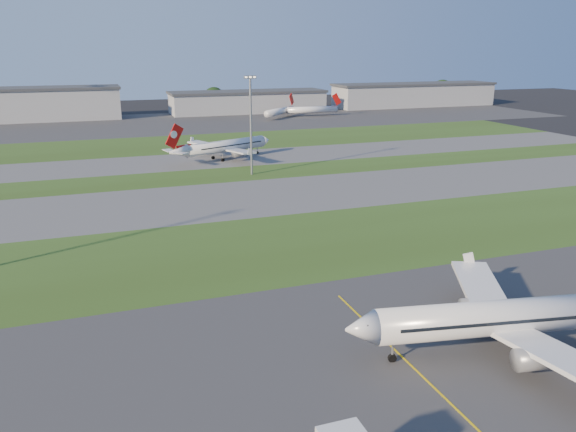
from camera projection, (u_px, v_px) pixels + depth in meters
name	position (u px, v px, depth m)	size (l,w,h in m)	color
grass_strip_a	(258.00, 248.00, 94.79)	(300.00, 34.00, 0.01)	#2F4517
taxiway_a	(215.00, 200.00, 124.60)	(300.00, 32.00, 0.01)	#515154
grass_strip_b	(195.00, 177.00, 147.17)	(300.00, 18.00, 0.01)	#2F4517
taxiway_b	(181.00, 162.00, 167.04)	(300.00, 26.00, 0.01)	#515154
grass_strip_c	(166.00, 145.00, 196.84)	(300.00, 40.00, 0.01)	#2F4517
apron_far	(148.00, 124.00, 251.02)	(400.00, 80.00, 0.01)	#333335
yellow_line	(480.00, 432.00, 49.43)	(0.25, 60.00, 0.02)	gold
airliner_parked	(513.00, 318.00, 61.42)	(37.84, 31.83, 11.89)	silver
airliner_taxiing	(225.00, 147.00, 169.96)	(33.04, 28.13, 11.02)	silver
mini_jet_near	(280.00, 111.00, 270.75)	(21.76, 21.14, 9.48)	silver
mini_jet_far	(313.00, 110.00, 277.95)	(28.61, 3.66, 9.48)	silver
light_mast_centre	(251.00, 119.00, 145.91)	(3.20, 0.70, 25.80)	gray
hangar_west	(41.00, 104.00, 261.55)	(71.40, 23.00, 15.20)	#92959A
hangar_east	(248.00, 101.00, 294.07)	(81.60, 23.00, 11.20)	#92959A
hangar_far_east	(414.00, 95.00, 325.72)	(96.90, 23.00, 13.20)	#92959A
tree_mid_west	(97.00, 104.00, 279.98)	(9.90, 9.90, 10.80)	black
tree_mid_east	(214.00, 98.00, 301.58)	(11.55, 11.55, 12.60)	black
tree_east	(343.00, 96.00, 323.92)	(10.45, 10.45, 11.40)	black
tree_far_east	(442.00, 90.00, 349.52)	(12.65, 12.65, 13.80)	black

